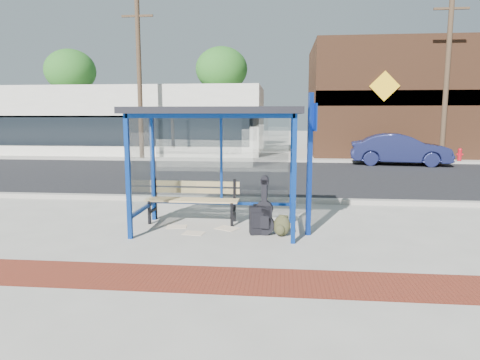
# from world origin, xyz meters

# --- Properties ---
(ground) EXTENTS (120.00, 120.00, 0.00)m
(ground) POSITION_xyz_m (0.00, 0.00, 0.00)
(ground) COLOR #B2ADA0
(ground) RESTS_ON ground
(brick_paver_strip) EXTENTS (60.00, 1.00, 0.01)m
(brick_paver_strip) POSITION_xyz_m (0.00, -2.60, 0.01)
(brick_paver_strip) COLOR maroon
(brick_paver_strip) RESTS_ON ground
(curb_near) EXTENTS (60.00, 0.25, 0.12)m
(curb_near) POSITION_xyz_m (0.00, 2.90, 0.06)
(curb_near) COLOR gray
(curb_near) RESTS_ON ground
(street_asphalt) EXTENTS (60.00, 10.00, 0.00)m
(street_asphalt) POSITION_xyz_m (0.00, 8.00, 0.00)
(street_asphalt) COLOR black
(street_asphalt) RESTS_ON ground
(curb_far) EXTENTS (60.00, 0.25, 0.12)m
(curb_far) POSITION_xyz_m (0.00, 13.10, 0.06)
(curb_far) COLOR gray
(curb_far) RESTS_ON ground
(far_sidewalk) EXTENTS (60.00, 4.00, 0.01)m
(far_sidewalk) POSITION_xyz_m (0.00, 15.00, 0.00)
(far_sidewalk) COLOR #B2ADA0
(far_sidewalk) RESTS_ON ground
(bus_shelter) EXTENTS (3.30, 1.80, 2.42)m
(bus_shelter) POSITION_xyz_m (0.00, 0.07, 2.07)
(bus_shelter) COLOR navy
(bus_shelter) RESTS_ON ground
(storefront_white) EXTENTS (18.00, 6.04, 4.00)m
(storefront_white) POSITION_xyz_m (-9.00, 17.99, 2.00)
(storefront_white) COLOR silver
(storefront_white) RESTS_ON ground
(storefront_brown) EXTENTS (10.00, 7.08, 6.40)m
(storefront_brown) POSITION_xyz_m (8.00, 18.49, 3.20)
(storefront_brown) COLOR #59331E
(storefront_brown) RESTS_ON ground
(tree_left) EXTENTS (3.60, 3.60, 7.03)m
(tree_left) POSITION_xyz_m (-14.00, 22.00, 5.45)
(tree_left) COLOR #4C3826
(tree_left) RESTS_ON ground
(tree_mid) EXTENTS (3.60, 3.60, 7.03)m
(tree_mid) POSITION_xyz_m (-3.00, 22.00, 5.45)
(tree_mid) COLOR #4C3826
(tree_mid) RESTS_ON ground
(tree_right) EXTENTS (3.60, 3.60, 7.03)m
(tree_right) POSITION_xyz_m (12.50, 22.00, 5.45)
(tree_right) COLOR #4C3826
(tree_right) RESTS_ON ground
(utility_pole_west) EXTENTS (1.60, 0.24, 8.00)m
(utility_pole_west) POSITION_xyz_m (-6.00, 13.40, 4.11)
(utility_pole_west) COLOR #4C3826
(utility_pole_west) RESTS_ON ground
(utility_pole_east) EXTENTS (1.60, 0.24, 8.00)m
(utility_pole_east) POSITION_xyz_m (9.00, 13.40, 4.11)
(utility_pole_east) COLOR #4C3826
(utility_pole_east) RESTS_ON ground
(bench) EXTENTS (1.98, 0.51, 0.93)m
(bench) POSITION_xyz_m (-0.60, 0.62, 0.53)
(bench) COLOR black
(bench) RESTS_ON ground
(guitar_bag) EXTENTS (0.40, 0.16, 1.08)m
(guitar_bag) POSITION_xyz_m (0.96, -0.25, 0.39)
(guitar_bag) COLOR black
(guitar_bag) RESTS_ON ground
(suitcase) EXTENTS (0.38, 0.29, 0.59)m
(suitcase) POSITION_xyz_m (0.86, -0.21, 0.28)
(suitcase) COLOR black
(suitcase) RESTS_ON ground
(backpack) EXTENTS (0.39, 0.37, 0.40)m
(backpack) POSITION_xyz_m (1.30, -0.29, 0.19)
(backpack) COLOR #31311B
(backpack) RESTS_ON ground
(sign_post) EXTENTS (0.16, 0.32, 2.68)m
(sign_post) POSITION_xyz_m (1.81, -0.17, 1.51)
(sign_post) COLOR navy
(sign_post) RESTS_ON ground
(newspaper_a) EXTENTS (0.45, 0.38, 0.01)m
(newspaper_a) POSITION_xyz_m (-0.85, 0.16, 0.00)
(newspaper_a) COLOR white
(newspaper_a) RESTS_ON ground
(newspaper_b) EXTENTS (0.43, 0.36, 0.01)m
(newspaper_b) POSITION_xyz_m (-0.40, -0.28, 0.00)
(newspaper_b) COLOR white
(newspaper_b) RESTS_ON ground
(newspaper_c) EXTENTS (0.54, 0.50, 0.01)m
(newspaper_c) POSITION_xyz_m (0.20, 0.14, 0.00)
(newspaper_c) COLOR white
(newspaper_c) RESTS_ON ground
(parked_car) EXTENTS (4.58, 2.08, 1.46)m
(parked_car) POSITION_xyz_m (6.74, 12.30, 0.73)
(parked_car) COLOR #191D46
(parked_car) RESTS_ON ground
(fire_hydrant) EXTENTS (0.31, 0.21, 0.70)m
(fire_hydrant) POSITION_xyz_m (10.07, 13.94, 0.38)
(fire_hydrant) COLOR #B10C17
(fire_hydrant) RESTS_ON ground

